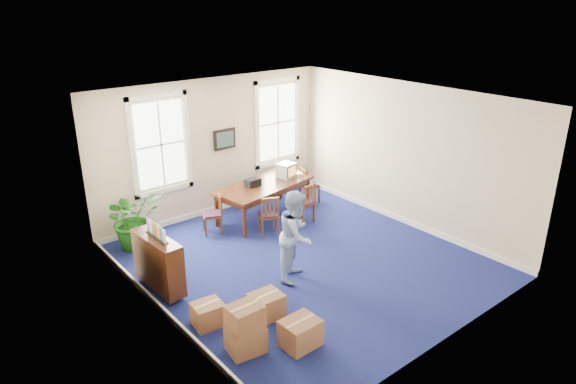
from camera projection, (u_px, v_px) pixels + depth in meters
floor at (303, 260)px, 10.16m from camera, size 6.50×6.50×0.00m
ceiling at (305, 99)px, 9.00m from camera, size 6.50×6.50×0.00m
wall_back at (213, 147)px, 11.93m from camera, size 6.50×0.00×6.50m
wall_front at (455, 247)px, 7.24m from camera, size 6.50×0.00×6.50m
wall_left at (155, 228)px, 7.82m from camera, size 0.00×6.50×6.50m
wall_right at (406, 155)px, 11.35m from camera, size 0.00×6.50×6.50m
baseboard_back at (217, 208)px, 12.47m from camera, size 6.00×0.04×0.12m
baseboard_left at (166, 313)px, 8.39m from camera, size 0.04×6.50×0.12m
baseboard_right at (400, 219)px, 11.89m from camera, size 0.04×6.50×0.12m
window_left at (161, 145)px, 11.04m from camera, size 1.40×0.12×2.20m
window_right at (277, 123)px, 12.93m from camera, size 1.40×0.12×2.20m
wall_picture at (225, 139)px, 12.02m from camera, size 0.58×0.06×0.48m
conference_table at (264, 200)px, 12.03m from camera, size 2.55×1.51×0.82m
crt_tv at (286, 170)px, 12.28m from camera, size 0.45×0.48×0.34m
game_console at (298, 174)px, 12.48m from camera, size 0.22×0.25×0.06m
equipment_bag at (253, 182)px, 11.73m from camera, size 0.36×0.25×0.17m
chair_near_left at (268, 214)px, 11.13m from camera, size 0.55×0.55×0.92m
chair_near_right at (303, 203)px, 11.70m from camera, size 0.47×0.47×0.96m
chair_end_left at (212, 214)px, 11.18m from camera, size 0.52×0.52×0.89m
chair_end_right at (309, 185)px, 12.84m from camera, size 0.48×0.48×0.93m
man at (296, 235)px, 9.29m from camera, size 1.05×0.99×1.70m
credenza at (159, 266)px, 8.99m from camera, size 0.42×1.24×0.96m
brochure_rack at (156, 234)px, 8.77m from camera, size 0.28×0.64×0.28m
potted_plant at (134, 218)px, 10.50m from camera, size 1.24×1.11×1.29m
cardboard_boxes at (253, 319)px, 7.64m from camera, size 1.48×1.48×0.81m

